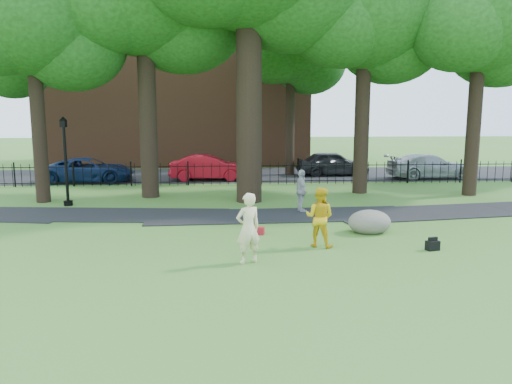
{
  "coord_description": "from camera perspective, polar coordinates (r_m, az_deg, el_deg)",
  "views": [
    {
      "loc": [
        -1.14,
        -14.58,
        3.98
      ],
      "look_at": [
        -0.03,
        2.0,
        1.24
      ],
      "focal_mm": 35.0,
      "sensor_mm": 36.0,
      "label": 1
    }
  ],
  "objects": [
    {
      "name": "ground",
      "position": [
        15.16,
        0.63,
        -5.87
      ],
      "size": [
        120.0,
        120.0,
        0.0
      ],
      "primitive_type": "plane",
      "color": "#436E26",
      "rests_on": "ground"
    },
    {
      "name": "iron_fence",
      "position": [
        26.82,
        -1.36,
        2.11
      ],
      "size": [
        44.0,
        0.04,
        1.2
      ],
      "color": "black",
      "rests_on": "ground"
    },
    {
      "name": "red_bag",
      "position": [
        16.18,
        0.33,
        -4.45
      ],
      "size": [
        0.39,
        0.3,
        0.24
      ],
      "primitive_type": "cube",
      "rotation": [
        0.0,
        0.0,
        -0.28
      ],
      "color": "maroon",
      "rests_on": "ground"
    },
    {
      "name": "lamppost",
      "position": [
        22.24,
        -20.92,
        3.17
      ],
      "size": [
        0.37,
        0.37,
        3.72
      ],
      "rotation": [
        0.0,
        0.0,
        -0.14
      ],
      "color": "black",
      "rests_on": "ground"
    },
    {
      "name": "man",
      "position": [
        14.74,
        7.27,
        -2.86
      ],
      "size": [
        1.06,
        0.98,
        1.76
      ],
      "primitive_type": "imported",
      "rotation": [
        0.0,
        0.0,
        2.68
      ],
      "color": "gold",
      "rests_on": "ground"
    },
    {
      "name": "grey_car",
      "position": [
        31.0,
        8.77,
        3.26
      ],
      "size": [
        4.44,
        1.89,
        1.5
      ],
      "primitive_type": "imported",
      "rotation": [
        0.0,
        0.0,
        1.6
      ],
      "color": "black",
      "rests_on": "ground"
    },
    {
      "name": "red_sedan",
      "position": [
        28.68,
        -5.45,
        2.8
      ],
      "size": [
        4.42,
        1.58,
        1.45
      ],
      "primitive_type": "imported",
      "rotation": [
        0.0,
        0.0,
        1.56
      ],
      "color": "#B30D1E",
      "rests_on": "ground"
    },
    {
      "name": "backpack",
      "position": [
        15.26,
        19.52,
        -5.79
      ],
      "size": [
        0.41,
        0.32,
        0.27
      ],
      "primitive_type": "cube",
      "rotation": [
        0.0,
        0.0,
        0.26
      ],
      "color": "black",
      "rests_on": "ground"
    },
    {
      "name": "navy_van",
      "position": [
        29.24,
        -18.59,
        2.38
      ],
      "size": [
        4.93,
        2.32,
        1.36
      ],
      "primitive_type": "imported",
      "rotation": [
        0.0,
        0.0,
        1.58
      ],
      "color": "#0E1F48",
      "rests_on": "ground"
    },
    {
      "name": "tree_row",
      "position": [
        23.42,
        0.31,
        19.62
      ],
      "size": [
        26.82,
        7.96,
        12.42
      ],
      "color": "black",
      "rests_on": "ground"
    },
    {
      "name": "pedestrian",
      "position": [
        19.64,
        5.2,
        0.12
      ],
      "size": [
        0.56,
        1.04,
        1.69
      ],
      "primitive_type": "imported",
      "rotation": [
        0.0,
        0.0,
        1.73
      ],
      "color": "#A3A4A8",
      "rests_on": "ground"
    },
    {
      "name": "street",
      "position": [
        30.86,
        -1.68,
        1.94
      ],
      "size": [
        80.0,
        7.0,
        0.02
      ],
      "primitive_type": "cube",
      "color": "black",
      "rests_on": "ground"
    },
    {
      "name": "footpath",
      "position": [
        19.03,
        2.72,
        -2.73
      ],
      "size": [
        36.07,
        3.85,
        0.03
      ],
      "primitive_type": "cube",
      "rotation": [
        0.0,
        0.0,
        0.03
      ],
      "color": "black",
      "rests_on": "ground"
    },
    {
      "name": "boulder",
      "position": [
        16.76,
        12.85,
        -3.19
      ],
      "size": [
        1.44,
        1.11,
        0.82
      ],
      "primitive_type": "ellipsoid",
      "rotation": [
        0.0,
        0.0,
        -0.04
      ],
      "color": "#5C5A4C",
      "rests_on": "ground"
    },
    {
      "name": "woman",
      "position": [
        13.04,
        -0.9,
        -4.15
      ],
      "size": [
        0.81,
        0.69,
        1.87
      ],
      "primitive_type": "imported",
      "rotation": [
        0.0,
        0.0,
        3.56
      ],
      "color": "beige",
      "rests_on": "ground"
    },
    {
      "name": "silver_car",
      "position": [
        30.95,
        19.14,
        2.78
      ],
      "size": [
        5.11,
        2.47,
        1.43
      ],
      "primitive_type": "imported",
      "rotation": [
        0.0,
        0.0,
        1.67
      ],
      "color": "#A0A4A9",
      "rests_on": "ground"
    },
    {
      "name": "brick_building",
      "position": [
        38.74,
        -8.25,
        12.25
      ],
      "size": [
        18.0,
        8.0,
        12.0
      ],
      "primitive_type": "cube",
      "color": "brown",
      "rests_on": "ground"
    }
  ]
}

